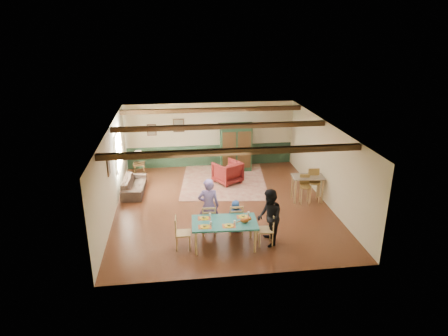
{
  "coord_description": "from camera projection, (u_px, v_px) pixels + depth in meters",
  "views": [
    {
      "loc": [
        -1.5,
        -12.06,
        5.77
      ],
      "look_at": [
        0.12,
        0.46,
        1.15
      ],
      "focal_mm": 32.0,
      "sensor_mm": 36.0,
      "label": 1
    }
  ],
  "objects": [
    {
      "name": "ceiling",
      "position": [
        222.0,
        127.0,
        12.47
      ],
      "size": [
        7.0,
        8.0,
        0.02
      ],
      "primitive_type": "cube",
      "color": "white",
      "rests_on": "wall_back"
    },
    {
      "name": "armchair",
      "position": [
        227.0,
        172.0,
        15.15
      ],
      "size": [
        1.24,
        1.25,
        0.84
      ],
      "primitive_type": "imported",
      "rotation": [
        0.0,
        0.0,
        -2.59
      ],
      "color": "#470E10",
      "rests_on": "floor"
    },
    {
      "name": "picture_back_a",
      "position": [
        179.0,
        125.0,
        16.32
      ],
      "size": [
        0.45,
        0.04,
        0.55
      ],
      "primitive_type": null,
      "color": "#7A7158",
      "rests_on": "wall_back"
    },
    {
      "name": "picture_left_wall",
      "position": [
        109.0,
        167.0,
        11.82
      ],
      "size": [
        0.04,
        0.42,
        0.52
      ],
      "primitive_type": null,
      "color": "#7A7158",
      "rests_on": "wall_left"
    },
    {
      "name": "dining_chair_end_left",
      "position": [
        183.0,
        232.0,
        10.71
      ],
      "size": [
        0.45,
        0.43,
        0.93
      ],
      "primitive_type": null,
      "rotation": [
        0.0,
        0.0,
        1.52
      ],
      "color": "tan",
      "rests_on": "floor"
    },
    {
      "name": "bar_stool_right",
      "position": [
        314.0,
        186.0,
        13.49
      ],
      "size": [
        0.43,
        0.47,
        1.13
      ],
      "primitive_type": null,
      "rotation": [
        0.0,
        0.0,
        -0.07
      ],
      "color": "#A4813F",
      "rests_on": "floor"
    },
    {
      "name": "dining_chair_end_right",
      "position": [
        265.0,
        229.0,
        10.89
      ],
      "size": [
        0.45,
        0.43,
        0.93
      ],
      "primitive_type": null,
      "rotation": [
        0.0,
        0.0,
        -1.62
      ],
      "color": "tan",
      "rests_on": "floor"
    },
    {
      "name": "area_rug",
      "position": [
        224.0,
        181.0,
        15.42
      ],
      "size": [
        3.56,
        4.07,
        0.01
      ],
      "primitive_type": "cube",
      "rotation": [
        0.0,
        0.0,
        -0.12
      ],
      "color": "beige",
      "rests_on": "floor"
    },
    {
      "name": "wall_left",
      "position": [
        112.0,
        172.0,
        12.51
      ],
      "size": [
        0.02,
        8.0,
        2.7
      ],
      "primitive_type": "cube",
      "color": "beige",
      "rests_on": "floor"
    },
    {
      "name": "ceiling_beam_back",
      "position": [
        212.0,
        110.0,
        15.29
      ],
      "size": [
        6.95,
        0.16,
        0.16
      ],
      "primitive_type": "cube",
      "color": "black",
      "rests_on": "ceiling"
    },
    {
      "name": "armoire",
      "position": [
        236.0,
        147.0,
        16.23
      ],
      "size": [
        1.39,
        0.56,
        1.96
      ],
      "primitive_type": "cube",
      "rotation": [
        0.0,
        0.0,
        -0.0
      ],
      "color": "black",
      "rests_on": "floor"
    },
    {
      "name": "person_man",
      "position": [
        209.0,
        206.0,
        11.37
      ],
      "size": [
        0.63,
        0.43,
        1.68
      ],
      "primitive_type": "imported",
      "rotation": [
        0.0,
        0.0,
        3.1
      ],
      "color": "#765FA3",
      "rests_on": "floor"
    },
    {
      "name": "end_table",
      "position": [
        139.0,
        170.0,
        15.81
      ],
      "size": [
        0.45,
        0.45,
        0.54
      ],
      "primitive_type": null,
      "rotation": [
        0.0,
        0.0,
        0.02
      ],
      "color": "black",
      "rests_on": "floor"
    },
    {
      "name": "cat",
      "position": [
        245.0,
        220.0,
        10.63
      ],
      "size": [
        0.36,
        0.15,
        0.18
      ],
      "primitive_type": null,
      "rotation": [
        0.0,
        0.0,
        -0.05
      ],
      "color": "#BA5A20",
      "rests_on": "dining_table"
    },
    {
      "name": "picture_back_b",
      "position": [
        152.0,
        130.0,
        16.24
      ],
      "size": [
        0.38,
        0.04,
        0.48
      ],
      "primitive_type": null,
      "color": "#7A7158",
      "rests_on": "wall_back"
    },
    {
      "name": "counter_table",
      "position": [
        307.0,
        188.0,
        13.61
      ],
      "size": [
        1.11,
        0.7,
        0.89
      ],
      "primitive_type": null,
      "rotation": [
        0.0,
        0.0,
        -0.08
      ],
      "color": "#9F927C",
      "rests_on": "floor"
    },
    {
      "name": "floor",
      "position": [
        222.0,
        205.0,
        13.4
      ],
      "size": [
        8.0,
        8.0,
        0.0
      ],
      "primitive_type": "plane",
      "color": "#472214",
      "rests_on": "ground"
    },
    {
      "name": "window_left",
      "position": [
        118.0,
        150.0,
        14.03
      ],
      "size": [
        0.06,
        1.6,
        1.3
      ],
      "primitive_type": null,
      "color": "white",
      "rests_on": "wall_left"
    },
    {
      "name": "person_woman",
      "position": [
        269.0,
        218.0,
        10.78
      ],
      "size": [
        0.64,
        0.81,
        1.61
      ],
      "primitive_type": "imported",
      "rotation": [
        0.0,
        0.0,
        -1.62
      ],
      "color": "black",
      "rests_on": "floor"
    },
    {
      "name": "place_setting_near_left",
      "position": [
        205.0,
        225.0,
        10.42
      ],
      "size": [
        0.4,
        0.31,
        0.11
      ],
      "primitive_type": null,
      "rotation": [
        0.0,
        0.0,
        -0.05
      ],
      "color": "gold",
      "rests_on": "dining_table"
    },
    {
      "name": "dining_table",
      "position": [
        224.0,
        234.0,
        10.83
      ],
      "size": [
        1.8,
        1.05,
        0.73
      ],
      "primitive_type": null,
      "rotation": [
        0.0,
        0.0,
        -0.05
      ],
      "color": "#1F625C",
      "rests_on": "floor"
    },
    {
      "name": "ceiling_beam_mid",
      "position": [
        221.0,
        126.0,
        12.87
      ],
      "size": [
        6.95,
        0.16,
        0.16
      ],
      "primitive_type": "cube",
      "color": "black",
      "rests_on": "ceiling"
    },
    {
      "name": "wainscot_back",
      "position": [
        211.0,
        155.0,
        16.95
      ],
      "size": [
        6.95,
        0.03,
        0.9
      ],
      "primitive_type": "cube",
      "color": "#1B3220",
      "rests_on": "floor"
    },
    {
      "name": "ceiling_beam_front",
      "position": [
        233.0,
        152.0,
        10.36
      ],
      "size": [
        6.95,
        0.16,
        0.16
      ],
      "primitive_type": "cube",
      "color": "black",
      "rests_on": "ceiling"
    },
    {
      "name": "bar_stool_left",
      "position": [
        305.0,
        190.0,
        13.34
      ],
      "size": [
        0.39,
        0.42,
        1.0
      ],
      "primitive_type": null,
      "rotation": [
        0.0,
        0.0,
        -0.11
      ],
      "color": "#A4813F",
      "rests_on": "floor"
    },
    {
      "name": "place_setting_far_right",
      "position": [
        243.0,
        215.0,
        10.96
      ],
      "size": [
        0.4,
        0.31,
        0.11
      ],
      "primitive_type": null,
      "rotation": [
        0.0,
        0.0,
        -0.05
      ],
      "color": "gold",
      "rests_on": "dining_table"
    },
    {
      "name": "sofa",
      "position": [
        134.0,
        185.0,
        14.34
      ],
      "size": [
        0.82,
        1.89,
        0.54
      ],
      "primitive_type": "imported",
      "rotation": [
        0.0,
        0.0,
        1.52
      ],
      "color": "#372A22",
      "rests_on": "floor"
    },
    {
      "name": "wall_right",
      "position": [
        326.0,
        163.0,
        13.36
      ],
      "size": [
        0.02,
        8.0,
        2.7
      ],
      "primitive_type": "cube",
      "color": "beige",
      "rests_on": "floor"
    },
    {
      "name": "dining_chair_far_left",
      "position": [
        209.0,
        219.0,
        11.42
      ],
      "size": [
        0.43,
        0.45,
        0.93
      ],
      "primitive_type": null,
      "rotation": [
        0.0,
        0.0,
        3.1
      ],
      "color": "tan",
      "rests_on": "floor"
    },
    {
      "name": "place_setting_near_center",
      "position": [
        229.0,
        224.0,
        10.47
      ],
      "size": [
        0.4,
        0.31,
        0.11
      ],
      "primitive_type": null,
      "rotation": [
        0.0,
        0.0,
        -0.05
      ],
      "color": "gold",
      "rests_on": "dining_table"
    },
    {
      "name": "place_setting_far_left",
      "position": [
        204.0,
        217.0,
        10.87
      ],
      "size": [
        0.4,
        0.31,
        0.11
      ],
      "primitive_type": null,
      "rotation": [
        0.0,
        0.0,
        -0.05
      ],
      "color": "gold",
      "rests_on": "dining_table"
    },
    {
      "name": "table_lamp",
      "position": [
        138.0,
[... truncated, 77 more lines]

